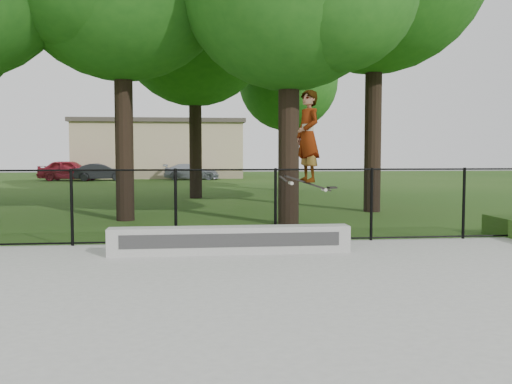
# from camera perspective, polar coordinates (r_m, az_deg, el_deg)

# --- Properties ---
(ground) EXTENTS (100.00, 100.00, 0.00)m
(ground) POSITION_cam_1_polar(r_m,az_deg,el_deg) (5.77, -9.55, -15.07)
(ground) COLOR #2A5718
(ground) RESTS_ON ground
(concrete_slab) EXTENTS (14.00, 12.00, 0.06)m
(concrete_slab) POSITION_cam_1_polar(r_m,az_deg,el_deg) (5.76, -9.55, -14.79)
(concrete_slab) COLOR gray
(concrete_slab) RESTS_ON ground
(grind_ledge) EXTENTS (4.33, 0.40, 0.48)m
(grind_ledge) POSITION_cam_1_polar(r_m,az_deg,el_deg) (10.29, -2.58, -4.82)
(grind_ledge) COLOR #ACACA6
(grind_ledge) RESTS_ON concrete_slab
(car_a) EXTENTS (4.18, 2.12, 1.37)m
(car_a) POSITION_cam_1_polar(r_m,az_deg,el_deg) (39.64, -18.12, 2.08)
(car_a) COLOR maroon
(car_a) RESTS_ON ground
(car_b) EXTENTS (3.30, 1.80, 1.14)m
(car_b) POSITION_cam_1_polar(r_m,az_deg,el_deg) (38.93, -15.31, 1.93)
(car_b) COLOR black
(car_b) RESTS_ON ground
(car_c) EXTENTS (3.52, 1.65, 1.09)m
(car_c) POSITION_cam_1_polar(r_m,az_deg,el_deg) (39.12, -6.48, 2.02)
(car_c) COLOR #9297A5
(car_c) RESTS_ON ground
(skater_airborne) EXTENTS (0.81, 0.68, 1.82)m
(skater_airborne) POSITION_cam_1_polar(r_m,az_deg,el_deg) (10.06, 5.21, 5.39)
(skater_airborne) COLOR black
(skater_airborne) RESTS_ON ground
(chainlink_fence) EXTENTS (16.06, 0.06, 1.50)m
(chainlink_fence) POSITION_cam_1_polar(r_m,az_deg,el_deg) (11.40, -8.04, -1.41)
(chainlink_fence) COLOR black
(chainlink_fence) RESTS_ON concrete_slab
(distant_building) EXTENTS (12.40, 6.40, 4.30)m
(distant_building) POSITION_cam_1_polar(r_m,az_deg,el_deg) (43.51, -9.59, 4.32)
(distant_building) COLOR tan
(distant_building) RESTS_ON ground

